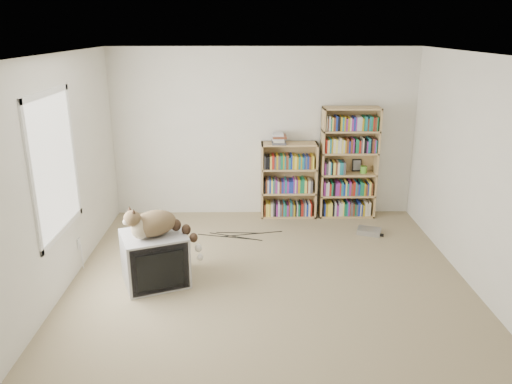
{
  "coord_description": "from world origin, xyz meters",
  "views": [
    {
      "loc": [
        -0.22,
        -4.82,
        2.76
      ],
      "look_at": [
        -0.14,
        1.0,
        0.83
      ],
      "focal_mm": 35.0,
      "sensor_mm": 36.0,
      "label": 1
    }
  ],
  "objects_px": {
    "crt_tv": "(155,258)",
    "bookcase_tall": "(348,165)",
    "cat": "(160,227)",
    "bookcase_short": "(289,183)",
    "dvd_player": "(369,231)"
  },
  "relations": [
    {
      "from": "cat",
      "to": "dvd_player",
      "type": "relative_size",
      "value": 2.74
    },
    {
      "from": "cat",
      "to": "dvd_player",
      "type": "height_order",
      "value": "cat"
    },
    {
      "from": "dvd_player",
      "to": "crt_tv",
      "type": "bearing_deg",
      "value": -133.18
    },
    {
      "from": "bookcase_tall",
      "to": "bookcase_short",
      "type": "relative_size",
      "value": 1.46
    },
    {
      "from": "cat",
      "to": "bookcase_short",
      "type": "bearing_deg",
      "value": 17.56
    },
    {
      "from": "bookcase_short",
      "to": "crt_tv",
      "type": "bearing_deg",
      "value": -128.49
    },
    {
      "from": "crt_tv",
      "to": "bookcase_short",
      "type": "distance_m",
      "value": 2.68
    },
    {
      "from": "dvd_player",
      "to": "bookcase_short",
      "type": "bearing_deg",
      "value": 166.28
    },
    {
      "from": "cat",
      "to": "bookcase_tall",
      "type": "distance_m",
      "value": 3.25
    },
    {
      "from": "crt_tv",
      "to": "bookcase_tall",
      "type": "bearing_deg",
      "value": 17.68
    },
    {
      "from": "cat",
      "to": "bookcase_tall",
      "type": "bearing_deg",
      "value": 4.8
    },
    {
      "from": "crt_tv",
      "to": "bookcase_tall",
      "type": "distance_m",
      "value": 3.33
    },
    {
      "from": "crt_tv",
      "to": "cat",
      "type": "bearing_deg",
      "value": -47.72
    },
    {
      "from": "crt_tv",
      "to": "bookcase_short",
      "type": "relative_size",
      "value": 0.75
    },
    {
      "from": "crt_tv",
      "to": "bookcase_tall",
      "type": "relative_size",
      "value": 0.51
    }
  ]
}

